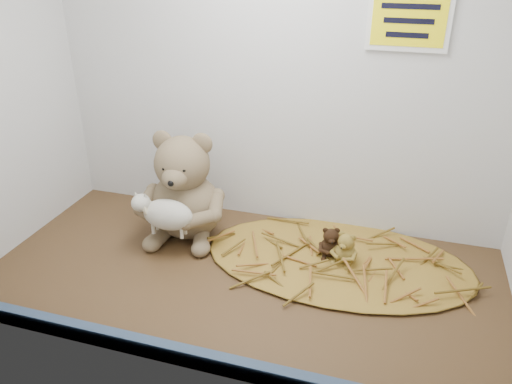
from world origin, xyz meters
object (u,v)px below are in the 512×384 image
(main_teddy, at_px, (184,185))
(mini_teddy_tan, at_px, (346,247))
(toy_lamb, at_px, (168,215))
(mini_teddy_brown, at_px, (331,241))

(main_teddy, xyz_separation_m, mini_teddy_tan, (0.43, -0.03, -0.09))
(toy_lamb, height_order, mini_teddy_tan, toy_lamb)
(mini_teddy_brown, bearing_deg, main_teddy, 163.15)
(mini_teddy_tan, bearing_deg, toy_lamb, -152.25)
(main_teddy, height_order, mini_teddy_brown, main_teddy)
(main_teddy, distance_m, toy_lamb, 0.11)
(mini_teddy_tan, relative_size, mini_teddy_brown, 1.04)
(toy_lamb, bearing_deg, mini_teddy_tan, 9.68)
(main_teddy, distance_m, mini_teddy_tan, 0.44)
(toy_lamb, xyz_separation_m, mini_teddy_brown, (0.39, 0.09, -0.06))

